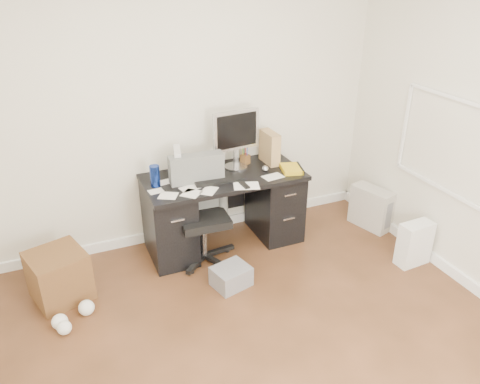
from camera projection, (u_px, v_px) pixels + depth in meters
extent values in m
plane|color=#412714|center=(271.00, 370.00, 3.26)|extent=(4.00, 4.00, 0.00)
cube|color=silver|center=(178.00, 107.00, 4.31)|extent=(4.00, 0.02, 2.70)
cube|color=white|center=(186.00, 229.00, 4.87)|extent=(4.00, 0.03, 0.10)
cube|color=black|center=(224.00, 177.00, 4.40)|extent=(1.50, 0.70, 0.04)
cube|color=black|center=(169.00, 223.00, 4.37)|extent=(0.40, 0.60, 0.71)
cube|color=black|center=(274.00, 202.00, 4.76)|extent=(0.40, 0.60, 0.71)
cube|color=black|center=(212.00, 189.00, 4.79)|extent=(0.70, 0.03, 0.51)
cube|color=black|center=(219.00, 180.00, 4.27)|extent=(0.46, 0.17, 0.03)
sphere|color=#A9A9AD|center=(265.00, 169.00, 4.44)|extent=(0.08, 0.08, 0.07)
cylinder|color=navy|center=(155.00, 176.00, 4.14)|extent=(0.11, 0.11, 0.20)
cube|color=silver|center=(178.00, 164.00, 4.26)|extent=(0.17, 0.27, 0.29)
cube|color=tan|center=(270.00, 147.00, 4.60)|extent=(0.14, 0.28, 0.32)
cube|color=gold|center=(291.00, 169.00, 4.48)|extent=(0.24, 0.27, 0.04)
cube|color=#B2ACA1|center=(371.00, 208.00, 4.93)|extent=(0.31, 0.48, 0.44)
cube|color=white|center=(414.00, 244.00, 4.32)|extent=(0.32, 0.24, 0.42)
cube|color=#4C3516|center=(59.00, 276.00, 3.88)|extent=(0.53, 0.53, 0.43)
cube|color=slate|center=(231.00, 276.00, 4.08)|extent=(0.36, 0.32, 0.18)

